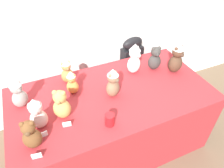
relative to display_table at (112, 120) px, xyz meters
The scene contains 18 objects.
ground_plane 0.46m from the display_table, 90.00° to the right, with size 10.00×10.00×0.00m, color brown.
wall_back 1.18m from the display_table, 90.00° to the left, with size 7.00×0.08×2.60m, color white.
display_table is the anchor object (origin of this frame).
instrument_case 0.84m from the display_table, 48.75° to the left, with size 0.29×0.16×0.96m.
teddy_bear_caramel 0.71m from the display_table, 133.99° to the left, with size 0.14×0.12×0.28m.
teddy_bear_chestnut 0.96m from the display_table, 158.88° to the right, with size 0.16×0.14×0.27m.
teddy_bear_ash 0.98m from the display_table, 167.29° to the left, with size 0.17×0.17×0.30m.
teddy_bear_mocha 0.54m from the display_table, 89.43° to the right, with size 0.18×0.17×0.30m.
teddy_bear_blush 0.88m from the display_table, 169.65° to the right, with size 0.15×0.14×0.30m.
teddy_bear_snow 0.70m from the display_table, 32.89° to the left, with size 0.20×0.19×0.34m.
teddy_bear_cocoa 0.95m from the display_table, ahead, with size 0.19×0.17×0.35m.
teddy_bear_ginger 0.64m from the display_table, 153.77° to the left, with size 0.14×0.14×0.25m.
teddy_bear_charcoal 0.81m from the display_table, 18.09° to the left, with size 0.16×0.14×0.28m.
teddy_bear_honey 0.73m from the display_table, 169.12° to the right, with size 0.19×0.18×0.29m.
party_cup_red 0.58m from the display_table, 116.60° to the right, with size 0.08×0.08×0.11m, color red.
name_card_front_left 0.68m from the display_table, 156.49° to the right, with size 0.07×0.01×0.05m, color white.
name_card_front_middle 0.84m from the display_table, 160.81° to the right, with size 0.07×0.01×0.05m, color white.
name_card_front_right 0.95m from the display_table, 151.80° to the right, with size 0.07×0.01×0.05m, color white.
Camera 1 is at (-0.59, -1.09, 2.13)m, focal length 33.16 mm.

